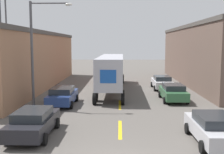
% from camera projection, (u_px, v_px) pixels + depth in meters
% --- Properties ---
extents(road_centerline, '(0.20, 17.07, 0.01)m').
position_uv_depth(road_centerline, '(120.00, 129.00, 16.47)').
color(road_centerline, gold).
rests_on(road_centerline, ground_plane).
extents(warehouse_left, '(11.08, 27.63, 6.37)m').
position_uv_depth(warehouse_left, '(4.00, 60.00, 32.22)').
color(warehouse_left, '#9E7051').
rests_on(warehouse_left, ground_plane).
extents(warehouse_right, '(9.43, 26.79, 7.26)m').
position_uv_depth(warehouse_right, '(220.00, 55.00, 34.78)').
color(warehouse_right, brown).
rests_on(warehouse_right, ground_plane).
extents(semi_truck, '(2.80, 15.91, 3.76)m').
position_uv_depth(semi_truck, '(112.00, 69.00, 29.95)').
color(semi_truck, '#B21919').
rests_on(semi_truck, ground_plane).
extents(parked_car_left_near, '(2.11, 4.60, 1.47)m').
position_uv_depth(parked_car_left_near, '(34.00, 122.00, 15.20)').
color(parked_car_left_near, black).
rests_on(parked_car_left_near, ground_plane).
extents(parked_car_right_near, '(2.11, 4.60, 1.47)m').
position_uv_depth(parked_car_right_near, '(214.00, 128.00, 14.11)').
color(parked_car_right_near, '#B2B2B7').
rests_on(parked_car_right_near, ground_plane).
extents(parked_car_right_mid, '(2.11, 4.60, 1.47)m').
position_uv_depth(parked_car_right_mid, '(173.00, 92.00, 24.71)').
color(parked_car_right_mid, '#2D5B38').
rests_on(parked_car_right_mid, ground_plane).
extents(parked_car_left_far, '(2.11, 4.60, 1.47)m').
position_uv_depth(parked_car_left_far, '(63.00, 96.00, 22.97)').
color(parked_car_left_far, navy).
rests_on(parked_car_left_far, ground_plane).
extents(parked_car_right_far, '(2.11, 4.60, 1.47)m').
position_uv_depth(parked_car_right_far, '(162.00, 82.00, 31.12)').
color(parked_car_right_far, silver).
rests_on(parked_car_right_far, ground_plane).
extents(street_lamp, '(3.27, 0.32, 8.18)m').
position_uv_depth(street_lamp, '(37.00, 46.00, 21.42)').
color(street_lamp, '#4C4C51').
rests_on(street_lamp, ground_plane).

